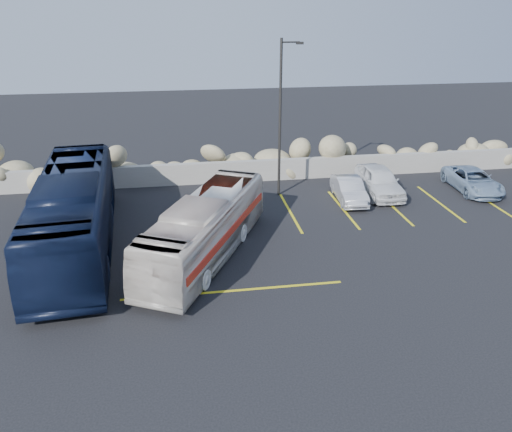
{
  "coord_description": "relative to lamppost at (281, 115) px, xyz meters",
  "views": [
    {
      "loc": [
        -2.58,
        -15.17,
        9.6
      ],
      "look_at": [
        0.41,
        4.0,
        1.23
      ],
      "focal_mm": 35.0,
      "sensor_mm": 36.0,
      "label": 1
    }
  ],
  "objects": [
    {
      "name": "ground",
      "position": [
        -2.56,
        -9.5,
        -4.3
      ],
      "size": [
        90.0,
        90.0,
        0.0
      ],
      "primitive_type": "plane",
      "color": "black",
      "rests_on": "ground"
    },
    {
      "name": "seawall",
      "position": [
        -2.56,
        2.5,
        -3.7
      ],
      "size": [
        60.0,
        0.4,
        1.2
      ],
      "primitive_type": "cube",
      "color": "gray",
      "rests_on": "ground"
    },
    {
      "name": "riprap_pile",
      "position": [
        -2.56,
        3.7,
        -3.0
      ],
      "size": [
        54.0,
        2.8,
        2.6
      ],
      "primitive_type": null,
      "color": "#9C8D66",
      "rests_on": "ground"
    },
    {
      "name": "parking_lines",
      "position": [
        2.09,
        -3.93,
        -4.29
      ],
      "size": [
        18.16,
        9.36,
        0.01
      ],
      "color": "yellow",
      "rests_on": "ground"
    },
    {
      "name": "lamppost",
      "position": [
        0.0,
        0.0,
        0.0
      ],
      "size": [
        1.14,
        0.18,
        8.0
      ],
      "color": "#2D2B28",
      "rests_on": "ground"
    },
    {
      "name": "vintage_bus",
      "position": [
        -4.35,
        -6.47,
        -3.04
      ],
      "size": [
        5.91,
        9.02,
        2.51
      ],
      "primitive_type": "imported",
      "rotation": [
        0.0,
        0.0,
        -0.46
      ],
      "color": "silver",
      "rests_on": "ground"
    },
    {
      "name": "tour_coach",
      "position": [
        -9.62,
        -4.89,
        -2.67
      ],
      "size": [
        3.64,
        11.83,
        3.25
      ],
      "primitive_type": "imported",
      "rotation": [
        0.0,
        0.0,
        0.08
      ],
      "color": "black",
      "rests_on": "ground"
    },
    {
      "name": "car_a",
      "position": [
        5.3,
        -0.69,
        -3.55
      ],
      "size": [
        1.9,
        4.41,
        1.48
      ],
      "primitive_type": "imported",
      "rotation": [
        0.0,
        0.0,
        -0.03
      ],
      "color": "white",
      "rests_on": "ground"
    },
    {
      "name": "car_b",
      "position": [
        3.4,
        -1.38,
        -3.7
      ],
      "size": [
        1.54,
        3.72,
        1.2
      ],
      "primitive_type": "imported",
      "rotation": [
        0.0,
        0.0,
        -0.08
      ],
      "color": "#B9BABF",
      "rests_on": "ground"
    },
    {
      "name": "car_d",
      "position": [
        10.56,
        -1.01,
        -3.7
      ],
      "size": [
        2.2,
        4.37,
        1.18
      ],
      "primitive_type": "imported",
      "rotation": [
        0.0,
        0.0,
        -0.06
      ],
      "color": "#7D96B1",
      "rests_on": "ground"
    }
  ]
}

